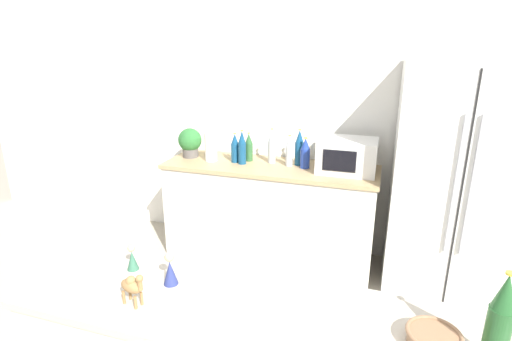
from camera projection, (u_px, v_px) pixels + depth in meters
name	position (u px, v px, depth m)	size (l,w,h in m)	color
wall_back	(329.00, 119.00, 3.61)	(8.00, 0.06, 2.55)	white
back_counter	(269.00, 211.00, 3.70)	(1.90, 0.63, 0.90)	silver
refrigerator	(453.00, 183.00, 3.06)	(0.89, 0.71, 1.82)	white
potted_plant	(190.00, 142.00, 3.77)	(0.22, 0.22, 0.28)	#595451
paper_towel_roll	(211.00, 147.00, 3.65)	(0.11, 0.11, 0.27)	white
microwave	(347.00, 156.00, 3.34)	(0.48, 0.37, 0.28)	white
back_bottle_0	(305.00, 154.00, 3.44)	(0.08, 0.08, 0.27)	navy
back_bottle_1	(289.00, 151.00, 3.50)	(0.06, 0.06, 0.28)	#B2B7BC
back_bottle_2	(249.00, 147.00, 3.66)	(0.07, 0.07, 0.26)	#2D6033
back_bottle_3	(272.00, 147.00, 3.58)	(0.07, 0.07, 0.32)	#B2B7BC
back_bottle_4	(299.00, 148.00, 3.52)	(0.08, 0.08, 0.32)	navy
back_bottle_5	(235.00, 148.00, 3.61)	(0.07, 0.07, 0.27)	navy
back_bottle_6	(242.00, 148.00, 3.55)	(0.07, 0.07, 0.31)	navy
wine_bottle	(500.00, 322.00, 1.26)	(0.08, 0.08, 0.35)	#235628
fruit_bowl	(433.00, 338.00, 1.38)	(0.19, 0.19, 0.06)	#8C6647
camel_figurine	(132.00, 286.00, 1.58)	(0.12, 0.08, 0.15)	olive
wise_man_figurine_blue	(132.00, 259.00, 1.84)	(0.05, 0.05, 0.13)	#33664C
wise_man_figurine_crimson	(170.00, 271.00, 1.73)	(0.07, 0.07, 0.15)	navy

